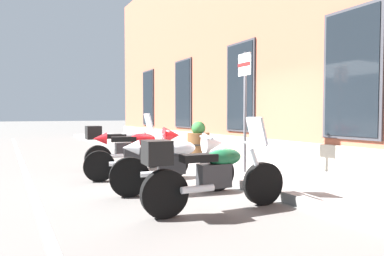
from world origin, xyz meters
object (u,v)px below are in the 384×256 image
parking_sign (245,95)px  motorcycle_white_sport (179,161)px  motorcycle_silver_touring (122,146)px  barrel_planter (198,141)px  motorcycle_green_touring (209,173)px  motorcycle_red_sport (142,151)px

parking_sign → motorcycle_white_sport: bearing=-76.8°
motorcycle_silver_touring → barrel_planter: motorcycle_silver_touring is taller
motorcycle_green_touring → barrel_planter: 4.99m
barrel_planter → parking_sign: bearing=-12.2°
motorcycle_silver_touring → parking_sign: parking_sign is taller
parking_sign → motorcycle_green_touring: bearing=-50.4°
motorcycle_green_touring → barrel_planter: bearing=150.5°
motorcycle_silver_touring → motorcycle_green_touring: (3.88, -0.05, -0.03)m
motorcycle_red_sport → motorcycle_green_touring: motorcycle_green_touring is taller
motorcycle_white_sport → barrel_planter: 3.97m
motorcycle_silver_touring → motorcycle_white_sport: bearing=1.8°
parking_sign → motorcycle_red_sport: bearing=-120.2°
motorcycle_white_sport → parking_sign: size_ratio=0.86×
barrel_planter → motorcycle_green_touring: bearing=-29.5°
parking_sign → barrel_planter: 3.11m
motorcycle_silver_touring → motorcycle_red_sport: (1.31, -0.00, 0.02)m
motorcycle_silver_touring → barrel_planter: 2.45m
motorcycle_white_sport → motorcycle_green_touring: motorcycle_green_touring is taller
motorcycle_green_touring → barrel_planter: (-4.35, 2.46, 0.02)m
motorcycle_silver_touring → parking_sign: size_ratio=0.81×
motorcycle_green_touring → parking_sign: bearing=129.6°
motorcycle_red_sport → motorcycle_white_sport: bearing=3.5°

